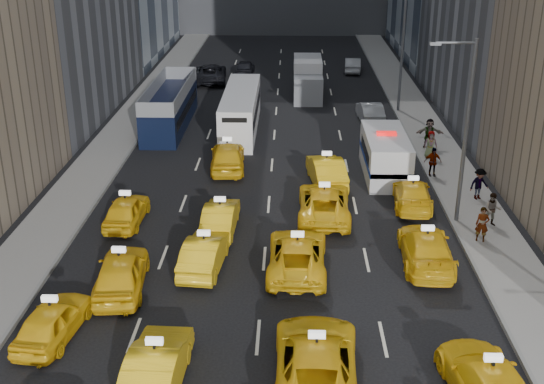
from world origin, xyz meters
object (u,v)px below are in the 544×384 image
(double_decker, at_px, (170,105))
(city_bus, at_px, (241,111))
(nypd_van, at_px, (385,156))
(box_truck, at_px, (308,79))
(pedestrian_0, at_px, (482,224))

(double_decker, distance_m, city_bus, 5.11)
(nypd_van, xyz_separation_m, box_truck, (-4.08, 17.97, 0.30))
(city_bus, relative_size, pedestrian_0, 6.53)
(nypd_van, height_order, double_decker, double_decker)
(nypd_van, xyz_separation_m, double_decker, (-13.98, 9.31, 0.35))
(nypd_van, relative_size, box_truck, 0.91)
(double_decker, xyz_separation_m, city_bus, (5.05, -0.72, -0.17))
(nypd_van, distance_m, box_truck, 18.43)
(pedestrian_0, bearing_deg, box_truck, 122.07)
(city_bus, xyz_separation_m, pedestrian_0, (12.27, -17.34, -0.39))
(double_decker, distance_m, box_truck, 13.15)
(double_decker, height_order, box_truck, double_decker)
(double_decker, relative_size, city_bus, 0.98)
(nypd_van, distance_m, pedestrian_0, 9.37)
(city_bus, relative_size, box_truck, 1.59)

